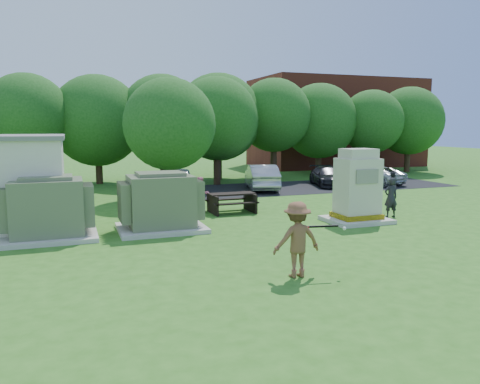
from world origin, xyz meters
name	(u,v)px	position (x,y,z in m)	size (l,w,h in m)	color
ground	(288,255)	(0.00, 0.00, 0.00)	(120.00, 120.00, 0.00)	#2D6619
brick_building	(336,123)	(18.00, 27.00, 4.00)	(15.00, 8.00, 8.00)	maroon
parking_strip	(295,187)	(7.00, 13.50, 0.01)	(20.00, 6.00, 0.01)	#232326
transformer_left	(48,209)	(-6.50, 4.50, 0.97)	(3.00, 2.40, 2.07)	beige
transformer_right	(161,203)	(-2.80, 4.50, 0.97)	(3.00, 2.40, 2.07)	beige
generator_cabinet	(357,190)	(4.56, 3.36, 1.24)	(2.32, 1.90, 2.82)	beige
picnic_table	(232,200)	(0.68, 6.90, 0.53)	(1.97, 1.47, 0.84)	black
batter	(297,239)	(-0.65, -1.83, 0.93)	(1.20, 0.69, 1.86)	brown
person_by_generator	(391,198)	(6.37, 3.67, 0.81)	(0.59, 0.39, 1.62)	black
person_at_picnic	(201,195)	(-0.53, 7.42, 0.76)	(0.74, 0.58, 1.52)	#C46881
person_walking_right	(393,188)	(8.45, 6.22, 0.78)	(0.92, 0.38, 1.56)	black
car_white	(178,181)	(-0.29, 12.93, 0.72)	(1.71, 4.25, 1.45)	silver
car_silver_a	(262,177)	(4.72, 13.26, 0.74)	(1.57, 4.50, 1.48)	#A2A3A7
car_dark	(328,176)	(9.27, 13.49, 0.60)	(1.67, 4.10, 1.19)	black
car_silver_b	(371,175)	(12.26, 13.20, 0.60)	(1.98, 4.30, 1.19)	#BBBCC1
batting_equipment	(322,227)	(-0.01, -1.91, 1.21)	(1.25, 0.23, 0.16)	black
tree_row	(189,119)	(1.75, 18.50, 4.15)	(41.30, 13.30, 7.30)	#47301E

